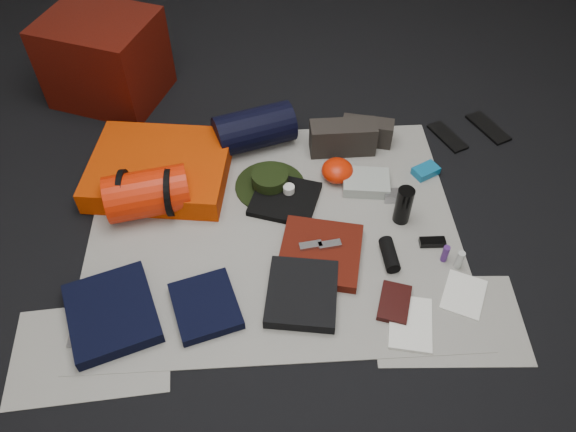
{
  "coord_description": "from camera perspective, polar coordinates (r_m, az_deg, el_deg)",
  "views": [
    {
      "loc": [
        -0.03,
        -1.58,
        1.9
      ],
      "look_at": [
        0.06,
        -0.02,
        0.1
      ],
      "focal_mm": 35.0,
      "sensor_mm": 36.0,
      "label": 1
    }
  ],
  "objects": [
    {
      "name": "floor",
      "position": [
        2.48,
        -1.46,
        -1.4
      ],
      "size": [
        4.5,
        4.5,
        0.02
      ],
      "primitive_type": "cube",
      "color": "black",
      "rests_on": "ground"
    },
    {
      "name": "newspaper_mat",
      "position": [
        2.47,
        -1.47,
        -1.21
      ],
      "size": [
        1.6,
        1.3,
        0.01
      ],
      "primitive_type": "cube",
      "color": "#AFADA2",
      "rests_on": "floor"
    },
    {
      "name": "newspaper_sheet_front_left",
      "position": [
        2.26,
        -19.34,
        -12.75
      ],
      "size": [
        0.61,
        0.44,
        0.0
      ],
      "primitive_type": "cube",
      "rotation": [
        0.0,
        0.0,
        0.07
      ],
      "color": "#AFADA2",
      "rests_on": "floor"
    },
    {
      "name": "newspaper_sheet_front_right",
      "position": [
        2.28,
        15.89,
        -10.08
      ],
      "size": [
        0.6,
        0.43,
        0.0
      ],
      "primitive_type": "cube",
      "rotation": [
        0.0,
        0.0,
        -0.05
      ],
      "color": "#AFADA2",
      "rests_on": "floor"
    },
    {
      "name": "red_cabinet",
      "position": [
        3.19,
        -18.1,
        14.94
      ],
      "size": [
        0.67,
        0.62,
        0.45
      ],
      "primitive_type": "cube",
      "rotation": [
        0.0,
        0.0,
        -0.38
      ],
      "color": "#450C05",
      "rests_on": "floor"
    },
    {
      "name": "sleeping_pad",
      "position": [
        2.7,
        -12.89,
        4.71
      ],
      "size": [
        0.69,
        0.59,
        0.11
      ],
      "primitive_type": "cube",
      "rotation": [
        0.0,
        0.0,
        -0.14
      ],
      "color": "#C63402",
      "rests_on": "newspaper_mat"
    },
    {
      "name": "stuff_sack",
      "position": [
        2.53,
        -14.09,
        2.24
      ],
      "size": [
        0.39,
        0.27,
        0.21
      ],
      "primitive_type": "cylinder",
      "rotation": [
        0.0,
        1.57,
        0.19
      ],
      "color": "red",
      "rests_on": "newspaper_mat"
    },
    {
      "name": "sack_strap_left",
      "position": [
        2.55,
        -16.3,
        2.17
      ],
      "size": [
        0.02,
        0.22,
        0.22
      ],
      "primitive_type": "cylinder",
      "rotation": [
        0.0,
        1.57,
        0.0
      ],
      "color": "black",
      "rests_on": "newspaper_mat"
    },
    {
      "name": "sack_strap_right",
      "position": [
        2.51,
        -11.87,
        2.41
      ],
      "size": [
        0.03,
        0.22,
        0.22
      ],
      "primitive_type": "cylinder",
      "rotation": [
        0.0,
        1.57,
        0.0
      ],
      "color": "black",
      "rests_on": "newspaper_mat"
    },
    {
      "name": "navy_duffel",
      "position": [
        2.78,
        -3.45,
        8.84
      ],
      "size": [
        0.43,
        0.31,
        0.2
      ],
      "primitive_type": "cylinder",
      "rotation": [
        0.0,
        1.57,
        0.3
      ],
      "color": "black",
      "rests_on": "newspaper_mat"
    },
    {
      "name": "boonie_brim",
      "position": [
        2.63,
        -1.83,
        3.09
      ],
      "size": [
        0.35,
        0.35,
        0.01
      ],
      "primitive_type": "cylinder",
      "rotation": [
        0.0,
        0.0,
        0.08
      ],
      "color": "black",
      "rests_on": "newspaper_mat"
    },
    {
      "name": "boonie_crown",
      "position": [
        2.6,
        -1.85,
        3.73
      ],
      "size": [
        0.17,
        0.17,
        0.08
      ],
      "primitive_type": "cylinder",
      "color": "black",
      "rests_on": "boonie_brim"
    },
    {
      "name": "hiking_boot_left",
      "position": [
        2.77,
        5.58,
        7.92
      ],
      "size": [
        0.32,
        0.12,
        0.16
      ],
      "primitive_type": "cube",
      "rotation": [
        0.0,
        0.0,
        0.01
      ],
      "color": "#292520",
      "rests_on": "newspaper_mat"
    },
    {
      "name": "hiking_boot_right",
      "position": [
        2.85,
        8.04,
        8.5
      ],
      "size": [
        0.27,
        0.15,
        0.13
      ],
      "primitive_type": "cube",
      "rotation": [
        0.0,
        0.0,
        -0.25
      ],
      "color": "#292520",
      "rests_on": "newspaper_mat"
    },
    {
      "name": "flip_flop_left",
      "position": [
        3.0,
        15.89,
        7.76
      ],
      "size": [
        0.17,
        0.25,
        0.01
      ],
      "primitive_type": "cube",
      "rotation": [
        0.0,
        0.0,
        0.42
      ],
      "color": "black",
      "rests_on": "floor"
    },
    {
      "name": "flip_flop_right",
      "position": [
        3.12,
        19.66,
        8.45
      ],
      "size": [
        0.19,
        0.27,
        0.01
      ],
      "primitive_type": "cube",
      "rotation": [
        0.0,
        0.0,
        0.42
      ],
      "color": "black",
      "rests_on": "floor"
    },
    {
      "name": "trousers_navy_a",
      "position": [
        2.28,
        -17.45,
        -9.39
      ],
      "size": [
        0.42,
        0.45,
        0.06
      ],
      "primitive_type": "cube",
      "rotation": [
        0.0,
        0.0,
        0.33
      ],
      "color": "black",
      "rests_on": "newspaper_mat"
    },
    {
      "name": "trousers_navy_b",
      "position": [
        2.22,
        -8.38,
        -9.02
      ],
      "size": [
        0.31,
        0.33,
        0.04
      ],
      "primitive_type": "cube",
      "rotation": [
        0.0,
        0.0,
        0.29
      ],
      "color": "black",
      "rests_on": "newspaper_mat"
    },
    {
      "name": "trousers_charcoal",
      "position": [
        2.23,
        1.43,
        -7.88
      ],
      "size": [
        0.32,
        0.35,
        0.05
      ],
      "primitive_type": "cube",
      "rotation": [
        0.0,
        0.0,
        -0.16
      ],
      "color": "black",
      "rests_on": "newspaper_mat"
    },
    {
      "name": "black_tshirt",
      "position": [
        2.56,
        -0.32,
        1.74
      ],
      "size": [
        0.36,
        0.35,
        0.03
      ],
      "primitive_type": "cube",
      "rotation": [
        0.0,
        0.0,
        -0.33
      ],
      "color": "black",
      "rests_on": "newspaper_mat"
    },
    {
      "name": "red_shirt",
      "position": [
        2.35,
        3.31,
        -3.76
      ],
      "size": [
        0.4,
        0.4,
        0.04
      ],
      "primitive_type": "cube",
      "rotation": [
        0.0,
        0.0,
        -0.23
      ],
      "color": "#4D1108",
      "rests_on": "newspaper_mat"
    },
    {
      "name": "orange_stuff_sack",
      "position": [
        2.65,
        5.03,
        4.63
      ],
      "size": [
        0.19,
        0.19,
        0.1
      ],
      "primitive_type": "ellipsoid",
      "rotation": [
        0.0,
        0.0,
        0.33
      ],
      "color": "red",
      "rests_on": "newspaper_mat"
    },
    {
      "name": "first_aid_pouch",
      "position": [
        2.64,
        7.93,
        3.39
      ],
      "size": [
        0.23,
        0.18,
        0.05
      ],
      "primitive_type": "cube",
      "rotation": [
        0.0,
        0.0,
        -0.13
      ],
      "color": "#99A199",
      "rests_on": "newspaper_mat"
    },
    {
      "name": "water_bottle",
      "position": [
        2.48,
        11.66,
        1.06
      ],
      "size": [
        0.09,
        0.09,
        0.18
      ],
      "primitive_type": "cylinder",
      "rotation": [
        0.0,
        0.0,
        -0.31
      ],
      "color": "black",
      "rests_on": "newspaper_mat"
    },
    {
      "name": "speaker",
      "position": [
        2.37,
        10.27,
        -3.88
      ],
      "size": [
        0.07,
        0.16,
        0.06
      ],
      "primitive_type": "cylinder",
      "rotation": [
        1.57,
        0.0,
        0.05
      ],
      "color": "black",
      "rests_on": "newspaper_mat"
    },
    {
      "name": "compact_camera",
      "position": [
        2.61,
        10.87,
        2.03
      ],
      "size": [
        0.11,
        0.07,
        0.04
      ],
      "primitive_type": "cube",
      "rotation": [
        0.0,
        0.0,
        -0.07
      ],
      "color": "#AAAAAF",
      "rests_on": "newspaper_mat"
    },
    {
      "name": "cyan_case",
      "position": [
        2.76,
        13.82,
        4.47
      ],
      "size": [
        0.14,
        0.12,
        0.04
      ],
      "primitive_type": "cube",
      "rotation": [
        0.0,
        0.0,
        0.47
      ],
      "color": "#0E608D",
      "rests_on": "newspaper_mat"
    },
    {
      "name": "toiletry_purple",
      "position": [
        2.41,
        15.68,
        -3.7
      ],
      "size": [
        0.03,
        0.03,
        0.08
      ],
      "primitive_type": "cylinder",
      "rotation": [
        0.0,
        0.0,
        0.03
      ],
      "color": "#47216C",
      "rests_on": "newspaper_mat"
    },
    {
      "name": "toiletry_clear",
      "position": [
        2.4,
        17.02,
        -4.29
      ],
      "size": [
        0.03,
        0.03,
        0.09
      ],
      "primitive_type": "cylinder",
      "rotation": [
        0.0,
        0.0,
        0.04
      ],
      "color": "#AAAFAA",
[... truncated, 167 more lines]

